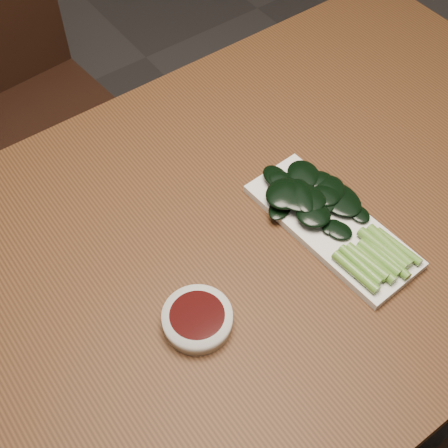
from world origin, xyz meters
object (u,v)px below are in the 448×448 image
at_px(table, 242,258).
at_px(sauce_bowl, 197,319).
at_px(chair_far, 16,107).
at_px(serving_plate, 331,226).
at_px(gai_lan, 326,210).

height_order(table, sauce_bowl, sauce_bowl).
bearing_deg(chair_far, table, -87.43).
bearing_deg(sauce_bowl, table, 31.30).
height_order(chair_far, serving_plate, chair_far).
distance_m(table, serving_plate, 0.16).
height_order(table, serving_plate, serving_plate).
relative_size(sauce_bowl, gai_lan, 0.34).
relative_size(table, sauce_bowl, 13.85).
bearing_deg(sauce_bowl, gai_lan, 7.22).
bearing_deg(gai_lan, table, 155.06).
bearing_deg(sauce_bowl, serving_plate, 3.32).
bearing_deg(table, sauce_bowl, -148.70).
distance_m(serving_plate, gai_lan, 0.03).
bearing_deg(sauce_bowl, chair_far, 86.80).
xyz_separation_m(table, serving_plate, (0.12, -0.08, 0.08)).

